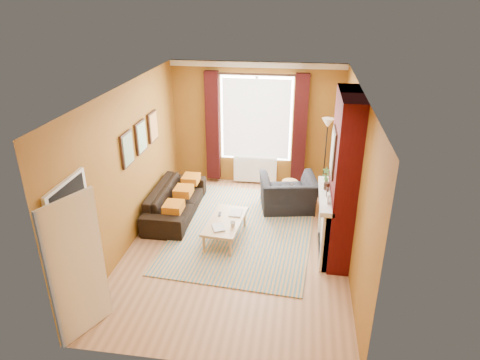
% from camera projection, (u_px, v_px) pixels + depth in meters
% --- Properties ---
extents(ground, '(5.50, 5.50, 0.00)m').
position_uv_depth(ground, '(238.00, 243.00, 7.73)').
color(ground, '#986945').
rests_on(ground, ground).
extents(room_walls, '(3.82, 5.54, 2.83)m').
position_uv_depth(room_walls, '(276.00, 169.00, 7.34)').
color(room_walls, '#8B591A').
rests_on(room_walls, ground).
extents(striped_rug, '(2.81, 3.71, 0.02)m').
position_uv_depth(striped_rug, '(244.00, 229.00, 8.17)').
color(striped_rug, teal).
rests_on(striped_rug, ground).
extents(sofa, '(0.82, 2.08, 0.61)m').
position_uv_depth(sofa, '(175.00, 200.00, 8.63)').
color(sofa, black).
rests_on(sofa, ground).
extents(armchair, '(1.27, 1.16, 0.72)m').
position_uv_depth(armchair, '(288.00, 194.00, 8.79)').
color(armchair, black).
rests_on(armchair, ground).
extents(coffee_table, '(0.70, 1.24, 0.39)m').
position_uv_depth(coffee_table, '(225.00, 222.00, 7.73)').
color(coffee_table, tan).
rests_on(coffee_table, ground).
extents(wicker_stool, '(0.43, 0.43, 0.42)m').
position_uv_depth(wicker_stool, '(289.00, 190.00, 9.30)').
color(wicker_stool, olive).
rests_on(wicker_stool, ground).
extents(floor_lamp, '(0.27, 0.27, 1.77)m').
position_uv_depth(floor_lamp, '(327.00, 136.00, 8.96)').
color(floor_lamp, black).
rests_on(floor_lamp, ground).
extents(book_a, '(0.30, 0.34, 0.03)m').
position_uv_depth(book_a, '(213.00, 228.00, 7.43)').
color(book_a, '#999999').
rests_on(book_a, coffee_table).
extents(book_b, '(0.23, 0.31, 0.02)m').
position_uv_depth(book_b, '(230.00, 212.00, 7.96)').
color(book_b, '#999999').
rests_on(book_b, coffee_table).
extents(mug, '(0.13, 0.13, 0.09)m').
position_uv_depth(mug, '(233.00, 224.00, 7.49)').
color(mug, '#999999').
rests_on(mug, coffee_table).
extents(tv_remote, '(0.06, 0.15, 0.02)m').
position_uv_depth(tv_remote, '(220.00, 214.00, 7.90)').
color(tv_remote, '#252528').
rests_on(tv_remote, coffee_table).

